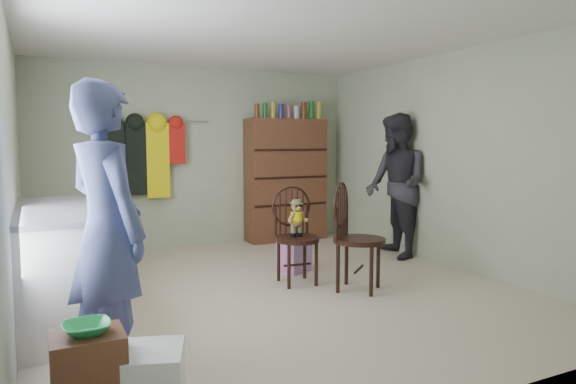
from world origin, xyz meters
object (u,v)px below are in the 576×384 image
chair_front (295,228)px  chair_far (353,232)px  dresser (286,179)px  counter (59,264)px

chair_front → chair_far: bearing=-45.7°
dresser → chair_front: bearing=-113.6°
chair_front → chair_far: 0.62m
dresser → chair_far: bearing=-101.8°
chair_front → chair_far: (0.39, -0.49, 0.00)m
counter → chair_front: 2.27m
counter → chair_front: (2.26, 0.15, 0.10)m
counter → dresser: dresser is taller
chair_front → counter: bearing=-170.7°
counter → chair_front: bearing=3.7°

